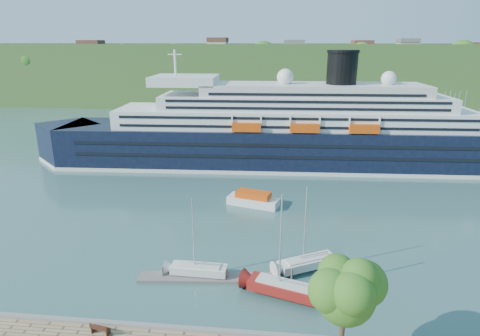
% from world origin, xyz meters
% --- Properties ---
extents(far_hillside, '(400.00, 50.00, 24.00)m').
position_xyz_m(far_hillside, '(0.00, 145.00, 12.00)').
color(far_hillside, '#365421').
rests_on(far_hillside, ground).
extents(quay_coping, '(220.00, 0.50, 0.30)m').
position_xyz_m(quay_coping, '(0.00, -0.20, 1.15)').
color(quay_coping, slate).
rests_on(quay_coping, promenade).
extents(cruise_ship, '(105.09, 19.70, 23.47)m').
position_xyz_m(cruise_ship, '(6.57, 53.31, 11.74)').
color(cruise_ship, black).
rests_on(cruise_ship, ground).
extents(park_bench, '(1.90, 1.07, 1.15)m').
position_xyz_m(park_bench, '(-8.61, -1.38, 1.57)').
color(park_bench, '#472314').
rests_on(park_bench, promenade).
extents(promenade_tree, '(5.97, 5.97, 9.89)m').
position_xyz_m(promenade_tree, '(11.30, -2.47, 5.95)').
color(promenade_tree, '#31671B').
rests_on(promenade_tree, promenade).
extents(floating_pontoon, '(16.01, 3.36, 0.35)m').
position_xyz_m(floating_pontoon, '(-0.96, 9.26, 0.18)').
color(floating_pontoon, slate).
rests_on(floating_pontoon, ground).
extents(sailboat_white_near, '(6.91, 2.12, 8.85)m').
position_xyz_m(sailboat_white_near, '(-2.37, 9.64, 4.42)').
color(sailboat_white_near, silver).
rests_on(sailboat_white_near, ground).
extents(sailboat_red, '(8.53, 4.67, 10.63)m').
position_xyz_m(sailboat_red, '(7.03, 6.77, 5.31)').
color(sailboat_red, maroon).
rests_on(sailboat_red, ground).
extents(sailboat_white_far, '(7.62, 5.38, 9.72)m').
position_xyz_m(sailboat_white_far, '(9.59, 12.18, 4.86)').
color(sailboat_white_far, silver).
rests_on(sailboat_white_far, ground).
extents(tender_launch, '(8.64, 4.94, 2.26)m').
position_xyz_m(tender_launch, '(2.07, 30.61, 1.13)').
color(tender_launch, '#D9480C').
rests_on(tender_launch, ground).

